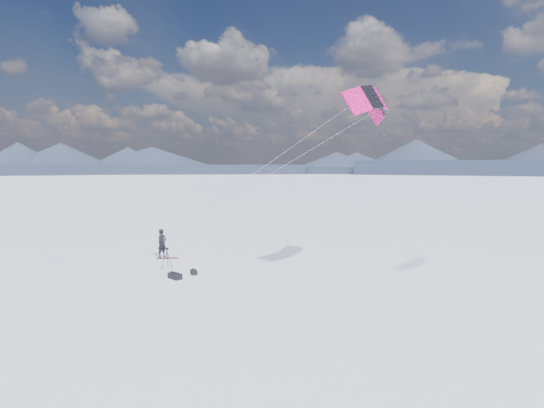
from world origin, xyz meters
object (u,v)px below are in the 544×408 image
Objects in this scene: gear_bag_b at (194,272)px; snowkiter at (162,257)px; tripod at (167,255)px; snowboard at (167,258)px; gear_bag_a at (175,276)px.

snowkiter is at bearing -167.73° from gear_bag_b.
tripod reaches higher than snowkiter.
snowboard is at bearing 125.71° from tripod.
tripod is at bearing -86.96° from snowboard.
tripod is (2.91, -2.41, 0.86)m from snowkiter.
snowboard is 1.07× the size of tripod.
snowboard is 3.44m from tripod.
gear_bag_a reaches higher than gear_bag_b.
snowkiter is 6.20m from gear_bag_a.
snowboard is 5.74m from gear_bag_a.
gear_bag_a is at bearing -57.48° from gear_bag_b.
tripod is 1.88× the size of gear_bag_b.
gear_bag_a is at bearing -126.17° from snowkiter.
snowkiter is 0.55m from snowboard.
gear_bag_b is at bearing 96.34° from gear_bag_a.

